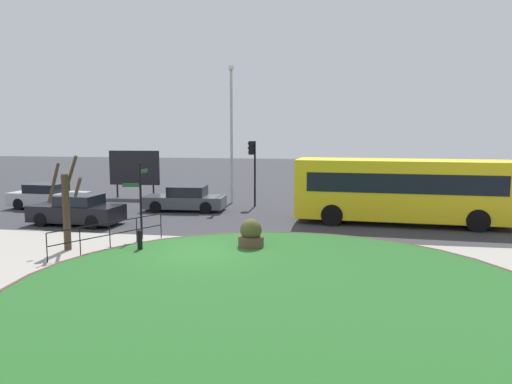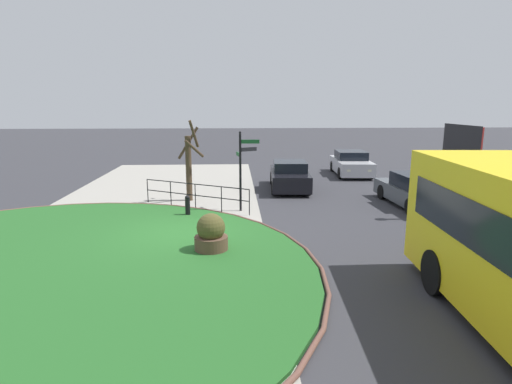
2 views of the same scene
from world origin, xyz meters
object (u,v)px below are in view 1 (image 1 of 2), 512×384
object	(u,v)px
bus_yellow	(402,190)
car_far_lane	(77,211)
car_near_lane	(185,199)
car_trailing	(49,197)
lamppost_tall	(231,131)
billboard_left	(135,169)
signpost_directional	(140,194)
bollard_foreground	(140,240)
traffic_light_near	(253,159)
street_tree_bare	(66,205)
planter_near_signpost	(251,236)

from	to	relation	value
bus_yellow	car_far_lane	size ratio (longest dim) A/B	2.30
car_near_lane	car_far_lane	xyz separation A→B (m)	(-3.75, -4.70, 0.03)
car_trailing	lamppost_tall	world-z (taller)	lamppost_tall
billboard_left	signpost_directional	bearing A→B (deg)	-68.20
bollard_foreground	billboard_left	bearing A→B (deg)	113.89
car_trailing	lamppost_tall	bearing A→B (deg)	25.20
bollard_foreground	car_far_lane	xyz separation A→B (m)	(-4.97, 4.48, 0.23)
car_far_lane	traffic_light_near	size ratio (longest dim) A/B	1.15
traffic_light_near	billboard_left	world-z (taller)	traffic_light_near
street_tree_bare	lamppost_tall	bearing A→B (deg)	74.98
car_trailing	car_far_lane	bearing A→B (deg)	-41.88
bollard_foreground	traffic_light_near	bearing A→B (deg)	79.24
lamppost_tall	street_tree_bare	distance (m)	13.40
bus_yellow	traffic_light_near	distance (m)	8.96
car_far_lane	planter_near_signpost	world-z (taller)	car_far_lane
signpost_directional	car_near_lane	world-z (taller)	signpost_directional
car_trailing	traffic_light_near	world-z (taller)	traffic_light_near
billboard_left	planter_near_signpost	size ratio (longest dim) A/B	2.94
planter_near_signpost	street_tree_bare	xyz separation A→B (m)	(-6.63, -1.25, 1.15)
car_near_lane	car_trailing	world-z (taller)	car_trailing
car_near_lane	traffic_light_near	distance (m)	4.56
bus_yellow	bollard_foreground	bearing A→B (deg)	39.26
bollard_foreground	car_far_lane	size ratio (longest dim) A/B	0.19
car_far_lane	car_near_lane	bearing A→B (deg)	-124.97
planter_near_signpost	car_near_lane	bearing A→B (deg)	122.28
lamppost_tall	billboard_left	bearing A→B (deg)	170.42
billboard_left	street_tree_bare	world-z (taller)	street_tree_bare
car_trailing	traffic_light_near	distance (m)	11.75
signpost_directional	lamppost_tall	size ratio (longest dim) A/B	0.38
signpost_directional	street_tree_bare	xyz separation A→B (m)	(-1.91, -2.23, -0.18)
traffic_light_near	billboard_left	xyz separation A→B (m)	(-8.20, 2.28, -0.84)
car_trailing	traffic_light_near	size ratio (longest dim) A/B	1.16
car_far_lane	street_tree_bare	xyz separation A→B (m)	(2.25, -4.65, 1.01)
lamppost_tall	street_tree_bare	world-z (taller)	lamppost_tall
car_near_lane	bollard_foreground	bearing A→B (deg)	94.60
car_near_lane	planter_near_signpost	world-z (taller)	car_near_lane
traffic_light_near	planter_near_signpost	bearing A→B (deg)	108.37
billboard_left	bus_yellow	bearing A→B (deg)	-24.39
signpost_directional	billboard_left	xyz separation A→B (m)	(-5.23, 11.58, 0.08)
billboard_left	street_tree_bare	xyz separation A→B (m)	(3.32, -13.81, -0.26)
bus_yellow	car_trailing	bearing A→B (deg)	-0.94
car_near_lane	billboard_left	bearing A→B (deg)	-45.71
car_near_lane	street_tree_bare	distance (m)	9.53
traffic_light_near	street_tree_bare	size ratio (longest dim) A/B	1.08
car_trailing	planter_near_signpost	xyz separation A→B (m)	(12.98, -7.61, -0.14)
car_far_lane	car_trailing	world-z (taller)	car_far_lane
street_tree_bare	traffic_light_near	bearing A→B (deg)	67.05
billboard_left	lamppost_tall	bearing A→B (deg)	-12.07
bollard_foreground	planter_near_signpost	bearing A→B (deg)	15.45
street_tree_bare	signpost_directional	bearing A→B (deg)	49.38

